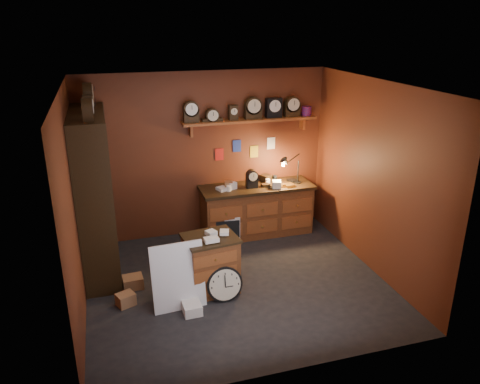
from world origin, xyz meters
name	(u,v)px	position (x,y,z in m)	size (l,w,h in m)	color
floor	(237,283)	(0.00, 0.00, 0.00)	(4.00, 4.00, 0.00)	black
room_shell	(238,162)	(0.04, 0.11, 1.72)	(4.02, 3.62, 2.71)	#5E2A16
shelving_unit	(92,188)	(-1.79, 0.98, 1.25)	(0.47, 1.60, 2.58)	black
workbench	(257,207)	(0.77, 1.47, 0.47)	(1.88, 0.66, 1.36)	brown
low_cabinet	(211,261)	(-0.37, -0.04, 0.42)	(0.75, 0.66, 0.87)	brown
big_round_clock	(225,284)	(-0.26, -0.34, 0.23)	(0.47, 0.16, 0.47)	black
white_panel	(180,306)	(-0.85, -0.33, 0.00)	(0.67, 0.03, 0.89)	silver
mini_fridge	(224,226)	(0.19, 1.39, 0.23)	(0.49, 0.50, 0.47)	silver
floor_box_a	(133,282)	(-1.39, 0.30, 0.08)	(0.27, 0.23, 0.16)	#9C6A44
floor_box_b	(192,308)	(-0.73, -0.50, 0.07)	(0.22, 0.27, 0.13)	white
floor_box_c	(126,299)	(-1.51, -0.10, 0.08)	(0.22, 0.18, 0.16)	#9C6A44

